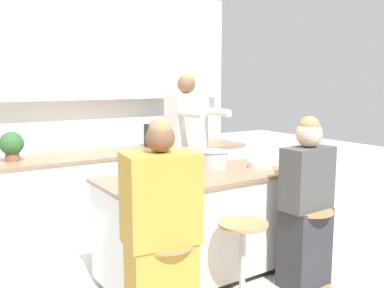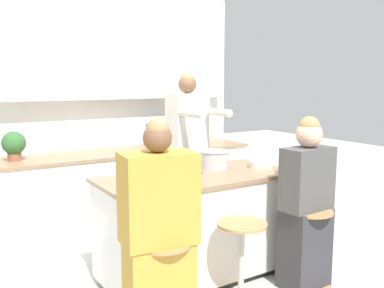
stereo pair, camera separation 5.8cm
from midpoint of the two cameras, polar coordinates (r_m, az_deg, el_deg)
name	(u,v)px [view 1 (the left image)]	position (r m, az deg, el deg)	size (l,w,h in m)	color
ground_plane	(197,276)	(3.83, 0.20, -17.19)	(16.00, 16.00, 0.00)	beige
wall_back	(110,91)	(5.06, -11.17, 6.98)	(3.21, 0.22, 2.70)	white
back_counter	(124,189)	(4.91, -9.37, -5.98)	(2.98, 0.68, 0.89)	white
kitchen_island	(197,226)	(3.66, 0.20, -10.85)	(1.62, 0.76, 0.88)	black
bar_stool_leftmost	(167,286)	(2.90, -4.01, -18.42)	(0.38, 0.38, 0.65)	tan
bar_stool_center	(242,262)	(3.25, 6.22, -15.38)	(0.38, 0.38, 0.65)	tan
bar_stool_rightmost	(308,245)	(3.64, 14.80, -12.94)	(0.38, 0.38, 0.65)	tan
person_cooking	(187,163)	(4.17, -1.08, -2.49)	(0.41, 0.58, 1.74)	#383842
person_wrapped_blanket	(161,238)	(2.76, -4.75, -12.39)	(0.49, 0.35, 1.43)	gold
person_seated_near	(306,210)	(3.56, 14.50, -8.48)	(0.44, 0.28, 1.39)	#333338
cooking_pot	(214,159)	(3.82, 2.48, -2.04)	(0.35, 0.27, 0.16)	#B7BABC
fruit_bowl	(260,164)	(3.88, 8.67, -2.69)	(0.22, 0.22, 0.06)	silver
coffee_cup_near	(179,180)	(3.16, -2.26, -4.82)	(0.12, 0.08, 0.09)	white
coffee_cup_far	(196,174)	(3.34, 0.03, -4.09)	(0.11, 0.08, 0.09)	#4C7099
banana_bunch	(144,188)	(3.05, -7.02, -5.83)	(0.15, 0.11, 0.05)	yellow
microwave	(171,135)	(5.03, -3.16, 1.15)	(0.51, 0.39, 0.27)	black
potted_plant	(12,145)	(4.47, -23.26, -0.10)	(0.23, 0.23, 0.29)	#93563D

